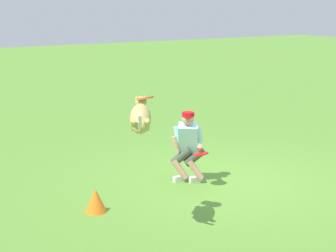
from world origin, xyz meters
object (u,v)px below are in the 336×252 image
Objects in this scene: person at (188,144)px; frisbee_flying at (145,98)px; frisbee_held at (201,154)px; training_cone at (96,200)px; dog at (141,117)px.

frisbee_flying is at bearing -13.16° from person.
frisbee_held is (-0.01, 0.39, -0.09)m from person.
training_cone is (0.46, -0.81, -1.69)m from frisbee_flying.
frisbee_held reaches higher than training_cone.
dog is 3.56× the size of frisbee_held.
dog is 2.53× the size of training_cone.
dog is at bearing 48.53° from frisbee_flying.
person is 5.37× the size of frisbee_flying.
dog is 2.34m from frisbee_held.
frisbee_flying is (-0.18, -0.20, 0.22)m from dog.
person is 2.51m from dog.
training_cone is at bearing -60.45° from frisbee_flying.
person is 2.36m from frisbee_flying.
frisbee_held is at bearing 38.35° from person.
dog reaches higher than frisbee_held.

